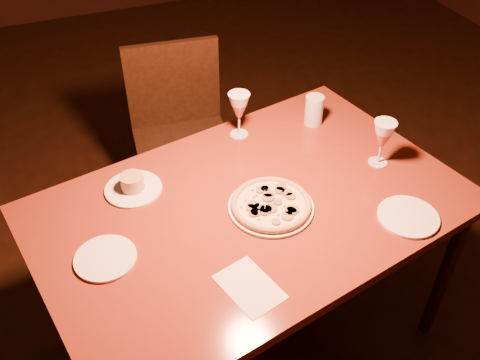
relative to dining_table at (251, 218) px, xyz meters
name	(u,v)px	position (x,y,z in m)	size (l,w,h in m)	color
floor	(261,275)	(0.19, 0.29, -0.72)	(7.00, 7.00, 0.00)	black
dining_table	(251,218)	(0.00, 0.00, 0.00)	(1.64, 1.24, 0.79)	maroon
chair_far	(181,132)	(-0.01, 0.86, -0.19)	(0.51, 0.51, 0.95)	black
pizza_plate	(271,205)	(0.05, -0.05, 0.09)	(0.30, 0.30, 0.03)	white
ramekin_saucer	(133,186)	(-0.37, 0.23, 0.09)	(0.21, 0.21, 0.07)	white
wine_glass_far	(239,115)	(0.11, 0.40, 0.17)	(0.09, 0.09, 0.19)	#B9534D
wine_glass_right	(382,143)	(0.54, 0.03, 0.16)	(0.08, 0.08, 0.19)	#B9534D
water_tumbler	(314,110)	(0.43, 0.37, 0.13)	(0.08, 0.08, 0.13)	silver
side_plate_left	(105,258)	(-0.52, -0.07, 0.08)	(0.20, 0.20, 0.01)	white
side_plate_near	(408,217)	(0.47, -0.26, 0.08)	(0.21, 0.21, 0.01)	white
menu_card	(250,287)	(-0.15, -0.34, 0.07)	(0.14, 0.20, 0.00)	white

